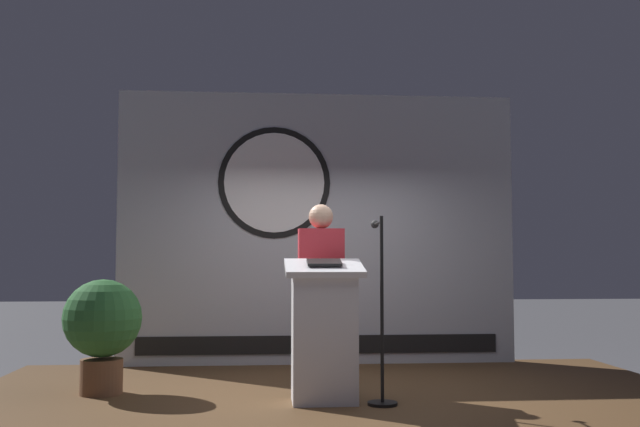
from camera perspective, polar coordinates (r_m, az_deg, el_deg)
stage_platform at (r=6.29m, az=1.29°, el=-15.71°), size 6.40×4.00×0.30m
banner_display at (r=8.00m, az=-0.24°, el=-1.13°), size 4.45×0.12×3.04m
podium at (r=5.87m, az=0.33°, el=-9.45°), size 0.64×0.50×1.17m
speaker_person at (r=6.33m, az=0.08°, el=-6.56°), size 0.40×0.26×1.65m
microphone_stand at (r=5.83m, az=4.93°, el=-9.88°), size 0.24×0.50×1.51m
potted_plant at (r=6.50m, az=-17.06°, el=-8.53°), size 0.67×0.67×0.99m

